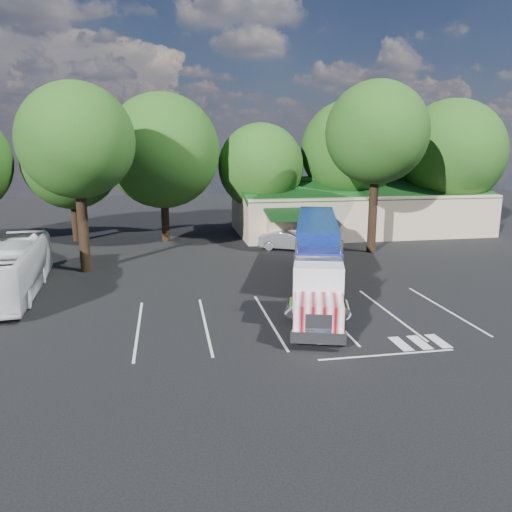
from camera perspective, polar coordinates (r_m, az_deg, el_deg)
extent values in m
plane|color=black|center=(30.76, -0.75, -3.59)|extent=(120.00, 120.00, 0.00)
cube|color=tan|center=(51.19, 11.52, 4.97)|extent=(24.00, 11.00, 4.00)
cube|color=#113E15|center=(48.72, 12.69, 7.50)|extent=(24.20, 6.25, 2.10)
cube|color=#113E15|center=(53.16, 10.69, 7.99)|extent=(24.20, 6.25, 2.10)
cube|color=tan|center=(43.43, 4.40, 3.05)|extent=(5.00, 2.50, 2.80)
cube|color=#113E15|center=(41.97, 4.88, 4.78)|extent=(5.40, 3.19, 0.80)
cylinder|color=black|center=(48.10, -19.92, 3.99)|extent=(0.70, 0.70, 4.00)
sphere|color=#184814|center=(47.67, -20.39, 10.11)|extent=(8.40, 8.40, 8.40)
cylinder|color=black|center=(45.79, -10.34, 4.33)|extent=(0.70, 0.70, 4.30)
sphere|color=#184814|center=(45.34, -10.63, 11.72)|extent=(10.00, 10.00, 10.00)
cylinder|color=black|center=(47.95, 0.52, 4.47)|extent=(0.70, 0.70, 3.60)
sphere|color=#184814|center=(47.51, 0.53, 10.21)|extent=(8.00, 8.00, 8.00)
cylinder|color=black|center=(50.80, 10.48, 5.24)|extent=(0.70, 0.70, 4.50)
sphere|color=#184814|center=(50.41, 10.75, 11.84)|extent=(9.60, 9.60, 9.60)
cylinder|color=black|center=(54.13, 20.92, 4.74)|extent=(0.70, 0.70, 3.90)
sphere|color=#184814|center=(53.72, 21.41, 10.92)|extent=(10.40, 10.40, 10.40)
cylinder|color=black|center=(36.03, -19.14, 3.00)|extent=(0.70, 0.70, 6.00)
sphere|color=#184814|center=(35.60, -19.83, 12.31)|extent=(7.60, 7.60, 7.60)
cylinder|color=black|center=(41.38, 13.19, 4.87)|extent=(0.70, 0.70, 6.50)
sphere|color=#184814|center=(41.05, 13.64, 13.55)|extent=(8.00, 8.00, 8.00)
cube|color=black|center=(24.79, 7.03, -6.01)|extent=(2.77, 6.59, 0.24)
cube|color=white|center=(21.50, 7.13, -9.24)|extent=(2.33, 0.89, 0.52)
cube|color=white|center=(21.48, 7.16, -7.65)|extent=(1.12, 0.43, 0.85)
cube|color=white|center=(22.44, 7.14, -6.25)|extent=(2.72, 2.78, 1.08)
cube|color=silver|center=(24.07, 7.12, -3.53)|extent=(2.69, 2.11, 2.17)
cube|color=black|center=(23.35, 7.17, -2.83)|extent=(2.10, 0.69, 0.94)
cube|color=white|center=(24.54, 7.18, -0.26)|extent=(2.38, 0.79, 0.24)
cube|color=#0B1453|center=(25.65, 7.09, -2.08)|extent=(2.79, 2.48, 2.55)
cylinder|color=white|center=(24.75, 4.62, -1.77)|extent=(0.21, 0.21, 3.20)
cylinder|color=white|center=(24.79, 9.64, -1.89)|extent=(0.21, 0.21, 3.20)
cylinder|color=white|center=(24.89, 4.09, -5.87)|extent=(1.02, 1.62, 0.62)
cylinder|color=white|center=(24.94, 9.97, -6.00)|extent=(1.02, 1.62, 0.62)
cube|color=white|center=(33.67, 6.92, 1.29)|extent=(5.77, 12.27, 1.41)
cube|color=navy|center=(33.45, 6.98, 3.43)|extent=(5.77, 12.27, 1.13)
cube|color=black|center=(37.79, 6.82, 0.64)|extent=(2.02, 3.48, 0.33)
cube|color=black|center=(29.03, 5.64, -3.29)|extent=(0.14, 0.14, 1.32)
cube|color=black|center=(29.06, 8.24, -3.35)|extent=(0.14, 0.14, 1.32)
cube|color=white|center=(39.99, 6.79, 0.75)|extent=(2.20, 0.75, 0.11)
cylinder|color=black|center=(22.28, 4.52, -8.64)|extent=(0.61, 1.09, 1.04)
cylinder|color=black|center=(22.33, 9.67, -8.75)|extent=(0.61, 1.09, 1.04)
cylinder|color=black|center=(26.37, 4.83, -5.24)|extent=(0.61, 1.09, 1.04)
cylinder|color=black|center=(26.41, 9.14, -5.33)|extent=(0.61, 1.09, 1.04)
cylinder|color=black|center=(27.36, 4.89, -4.58)|extent=(0.61, 1.09, 1.04)
cylinder|color=black|center=(27.40, 9.04, -4.67)|extent=(0.61, 1.09, 1.04)
cylinder|color=black|center=(37.12, 5.29, 0.01)|extent=(0.61, 1.09, 1.04)
cylinder|color=black|center=(37.14, 8.35, -0.07)|extent=(0.61, 1.09, 1.04)
cylinder|color=black|center=(38.22, 5.32, 0.37)|extent=(0.61, 1.09, 1.04)
cylinder|color=black|center=(38.25, 8.29, 0.30)|extent=(0.61, 1.09, 1.04)
imported|color=black|center=(25.80, 9.38, -4.89)|extent=(0.44, 0.66, 1.79)
imported|color=black|center=(36.39, 6.57, -0.46)|extent=(1.23, 1.60, 0.81)
imported|color=silver|center=(32.10, -26.02, -1.29)|extent=(3.49, 11.52, 3.16)
imported|color=#A9ADB1|center=(41.58, 3.67, 1.77)|extent=(5.02, 3.49, 1.57)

